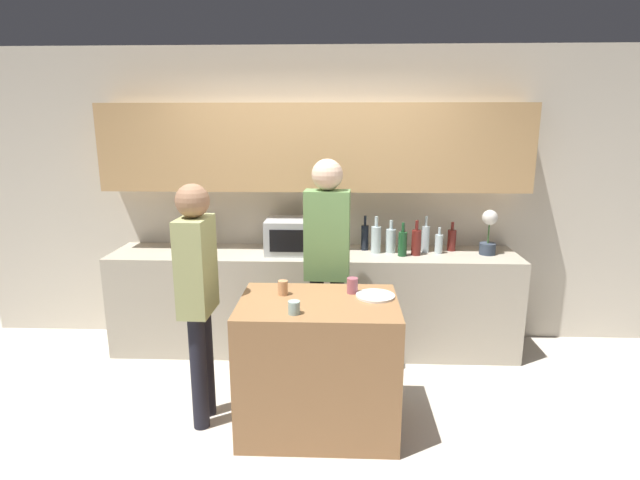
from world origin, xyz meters
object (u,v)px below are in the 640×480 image
(microwave, at_px, (296,236))
(bottle_6, at_px, (439,243))
(cup_0, at_px, (283,288))
(person_left, at_px, (197,285))
(bottle_5, at_px, (425,238))
(bottle_0, at_px, (365,237))
(potted_plant, at_px, (489,232))
(bottle_4, at_px, (416,242))
(cup_1, at_px, (294,308))
(plate_on_island, at_px, (375,296))
(bottle_3, at_px, (403,243))
(person_center, at_px, (327,252))
(bottle_2, at_px, (391,240))
(cup_2, at_px, (352,285))
(toaster, at_px, (193,241))
(bottle_1, at_px, (376,239))
(bottle_7, at_px, (452,240))

(microwave, distance_m, bottle_6, 1.27)
(bottle_6, bearing_deg, cup_0, -138.13)
(microwave, height_order, person_left, person_left)
(bottle_5, bearing_deg, bottle_0, 174.23)
(microwave, bearing_deg, bottle_5, 2.93)
(potted_plant, height_order, bottle_4, potted_plant)
(bottle_6, distance_m, cup_1, 1.86)
(microwave, xyz_separation_m, bottle_4, (1.06, -0.05, -0.03))
(plate_on_island, bearing_deg, bottle_3, 73.78)
(bottle_3, distance_m, bottle_5, 0.26)
(bottle_6, xyz_separation_m, person_center, (-0.97, -0.61, 0.07))
(cup_1, relative_size, person_left, 0.05)
(bottle_5, bearing_deg, cup_0, -134.43)
(cup_1, bearing_deg, bottle_4, 56.11)
(bottle_2, bearing_deg, cup_1, -116.20)
(microwave, height_order, bottle_3, microwave)
(bottle_3, bearing_deg, cup_2, -115.17)
(toaster, xyz_separation_m, potted_plant, (2.61, -0.00, 0.11))
(bottle_1, xyz_separation_m, bottle_3, (0.22, -0.10, -0.01))
(plate_on_island, relative_size, cup_1, 3.20)
(bottle_3, distance_m, cup_1, 1.59)
(bottle_4, relative_size, person_left, 0.18)
(toaster, distance_m, cup_2, 1.75)
(bottle_4, bearing_deg, plate_on_island, -111.54)
(cup_1, distance_m, person_center, 0.88)
(bottle_7, height_order, person_left, person_left)
(microwave, relative_size, bottle_0, 1.65)
(bottle_6, relative_size, bottle_7, 0.89)
(bottle_1, bearing_deg, bottle_3, -23.28)
(bottle_7, distance_m, cup_0, 1.85)
(cup_1, height_order, person_center, person_center)
(toaster, distance_m, person_center, 1.36)
(bottle_7, relative_size, cup_0, 2.65)
(microwave, xyz_separation_m, bottle_0, (0.62, 0.11, -0.03))
(bottle_3, relative_size, cup_2, 2.78)
(microwave, height_order, bottle_7, microwave)
(bottle_4, height_order, person_center, person_center)
(bottle_7, relative_size, cup_2, 2.49)
(bottle_5, bearing_deg, cup_2, -121.30)
(person_left, bearing_deg, microwave, 157.09)
(bottle_0, bearing_deg, person_left, -131.72)
(bottle_2, distance_m, cup_0, 1.42)
(cup_1, bearing_deg, bottle_2, 63.80)
(cup_0, height_order, cup_2, cup_2)
(bottle_5, height_order, person_left, person_left)
(bottle_7, bearing_deg, person_left, -146.00)
(potted_plant, height_order, cup_1, potted_plant)
(bottle_4, height_order, cup_0, bottle_4)
(bottle_3, distance_m, person_center, 0.82)
(bottle_6, bearing_deg, person_left, -146.25)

